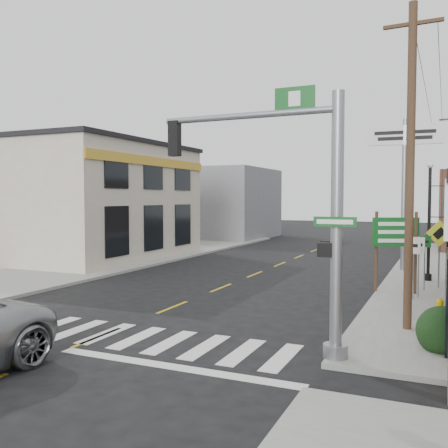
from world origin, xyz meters
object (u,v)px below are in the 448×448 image
at_px(traffic_signal_pole, 305,196).
at_px(guide_sign, 396,241).
at_px(fire_hydrant, 440,309).
at_px(lamp_post, 431,212).
at_px(dance_center_sign, 404,158).
at_px(utility_pole_near, 410,164).

xyz_separation_m(traffic_signal_pole, guide_sign, (1.23, 8.71, -1.67)).
height_order(fire_hydrant, lamp_post, lamp_post).
bearing_deg(dance_center_sign, guide_sign, -90.69).
bearing_deg(lamp_post, fire_hydrant, -77.49).
height_order(traffic_signal_pole, dance_center_sign, dance_center_sign).
bearing_deg(traffic_signal_pole, utility_pole_near, 59.41).
xyz_separation_m(dance_center_sign, utility_pole_near, (1.00, -11.72, -1.04)).
bearing_deg(lamp_post, traffic_signal_pole, -91.99).
distance_m(lamp_post, dance_center_sign, 4.06).
xyz_separation_m(guide_sign, dance_center_sign, (-0.20, 6.31, 3.58)).
bearing_deg(utility_pole_near, traffic_signal_pole, -118.13).
bearing_deg(lamp_post, guide_sign, -99.10).
distance_m(traffic_signal_pole, guide_sign, 8.95).
relative_size(lamp_post, dance_center_sign, 0.69).
xyz_separation_m(traffic_signal_pole, dance_center_sign, (1.03, 15.01, 1.91)).
height_order(guide_sign, dance_center_sign, dance_center_sign).
relative_size(fire_hydrant, dance_center_sign, 0.09).
bearing_deg(dance_center_sign, traffic_signal_pole, -96.42).
bearing_deg(dance_center_sign, utility_pole_near, -87.64).
bearing_deg(guide_sign, utility_pole_near, -104.26).
relative_size(guide_sign, fire_hydrant, 4.50).
bearing_deg(fire_hydrant, guide_sign, 110.65).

